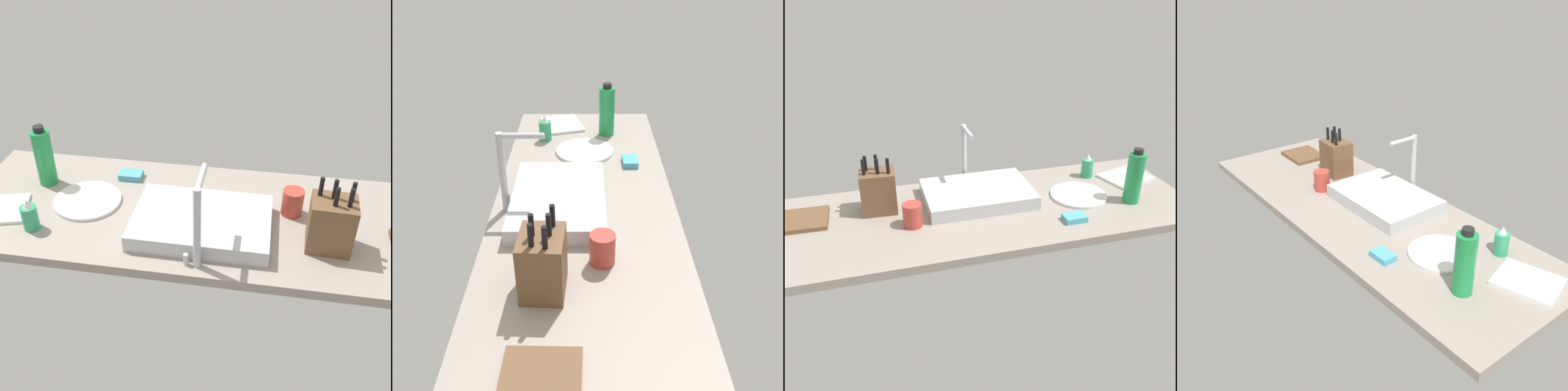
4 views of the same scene
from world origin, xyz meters
The scene contains 11 objects.
countertop_slab centered at (0.00, 0.00, 1.75)cm, with size 183.28×63.76×3.50cm, color gray.
sink_basin centered at (2.17, 8.84, 6.39)cm, with size 45.91×31.66×5.77cm, color #B7BABF.
faucet centered at (0.97, 25.09, 20.39)cm, with size 5.50×15.57×28.31cm.
knife_block centered at (-39.16, 10.79, 12.55)cm, with size 14.47×12.27×23.88cm.
cutting_board centered at (-70.38, 9.36, 4.40)cm, with size 21.13×17.58×1.80cm, color brown.
soap_bottle centered at (59.12, 17.83, 8.40)cm, with size 5.52×5.52×11.58cm.
water_bottle centered at (65.47, -10.09, 14.82)cm, with size 7.06×7.06×24.14cm.
dinner_plate centered at (45.97, -0.38, 4.10)cm, with size 24.70×24.70×1.20cm, color silver.
dish_towel centered at (76.08, 11.00, 4.10)cm, with size 21.21×17.29×1.20cm, color white.
coffee_mug centered at (-27.80, -5.18, 8.31)cm, with size 7.47×7.47×9.62cm, color #B23D33.
dish_sponge centered at (34.78, -18.54, 4.70)cm, with size 9.00×6.00×2.40cm, color #4CA3BC.
Camera 4 is at (142.43, -107.08, 99.44)cm, focal length 42.03 mm.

